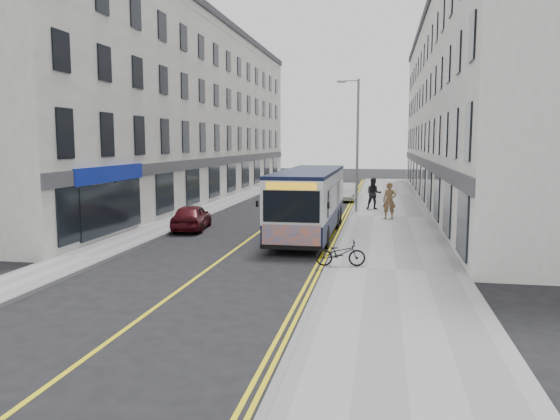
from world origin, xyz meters
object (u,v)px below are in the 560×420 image
at_px(bicycle, 340,253).
at_px(streetlamp, 356,140).
at_px(car_white, 347,192).
at_px(car_maroon, 192,217).
at_px(city_bus, 310,199).
at_px(pedestrian_far, 374,194).
at_px(pedestrian_near, 389,201).

bearing_deg(bicycle, streetlamp, -7.68).
height_order(car_white, car_maroon, car_maroon).
bearing_deg(city_bus, bicycle, -73.88).
height_order(streetlamp, pedestrian_far, streetlamp).
height_order(city_bus, car_maroon, city_bus).
xyz_separation_m(streetlamp, pedestrian_far, (1.10, 1.04, -3.28)).
bearing_deg(car_white, pedestrian_far, -71.34).
bearing_deg(city_bus, pedestrian_far, 73.43).
relative_size(streetlamp, pedestrian_far, 4.08).
bearing_deg(car_white, bicycle, -87.15).
relative_size(city_bus, pedestrian_far, 5.29).
bearing_deg(car_white, car_maroon, -114.05).
relative_size(car_white, car_maroon, 1.03).
relative_size(bicycle, car_white, 0.43).
xyz_separation_m(bicycle, pedestrian_far, (0.85, 16.10, 0.54)).
bearing_deg(pedestrian_far, pedestrian_near, -82.71).
bearing_deg(pedestrian_near, bicycle, -95.34).
relative_size(bicycle, car_maroon, 0.45).
bearing_deg(car_white, streetlamp, -82.47).
distance_m(city_bus, bicycle, 7.08).
xyz_separation_m(streetlamp, city_bus, (-1.69, -8.34, -2.73)).
relative_size(pedestrian_near, pedestrian_far, 1.01).
distance_m(streetlamp, car_maroon, 11.60).
height_order(pedestrian_far, car_maroon, pedestrian_far).
xyz_separation_m(pedestrian_near, car_maroon, (-9.57, -4.95, -0.47)).
relative_size(city_bus, car_maroon, 2.78).
bearing_deg(pedestrian_far, bicycle, -98.37).
bearing_deg(city_bus, car_white, 87.30).
distance_m(city_bus, car_white, 15.44).
xyz_separation_m(pedestrian_far, car_maroon, (-8.66, -8.99, -0.46)).
distance_m(bicycle, pedestrian_far, 16.13).
height_order(city_bus, car_white, city_bus).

